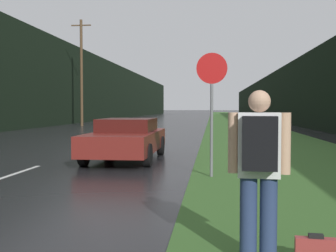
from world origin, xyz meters
name	(u,v)px	position (x,y,z in m)	size (l,w,h in m)	color
grass_verge	(238,124)	(7.35, 40.00, 0.01)	(6.00, 240.00, 0.02)	#386028
lane_stripe_b	(13,174)	(0.00, 7.66, 0.00)	(0.12, 3.00, 0.01)	silver
lane_stripe_c	(93,148)	(0.00, 14.66, 0.00)	(0.12, 3.00, 0.01)	silver
lane_stripe_d	(128,136)	(0.00, 21.66, 0.00)	(0.12, 3.00, 0.01)	silver
lane_stripe_e	(147,130)	(0.00, 28.66, 0.00)	(0.12, 3.00, 0.01)	silver
treeline_far_side	(92,89)	(-10.35, 50.00, 4.06)	(2.00, 140.00, 8.13)	black
treeline_near_side	(283,96)	(13.35, 50.00, 3.04)	(2.00, 140.00, 6.08)	black
utility_pole_far	(81,72)	(-6.84, 34.68, 4.88)	(1.80, 0.24, 9.50)	#4C3823
stop_sign	(212,100)	(4.84, 7.72, 1.81)	(0.72, 0.07, 2.91)	slate
hitchhiker_with_backpack	(259,166)	(5.34, 2.19, 1.04)	(0.63, 0.45, 1.81)	navy
car_passing_near	(126,138)	(2.18, 10.82, 0.67)	(2.02, 4.77, 1.29)	maroon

